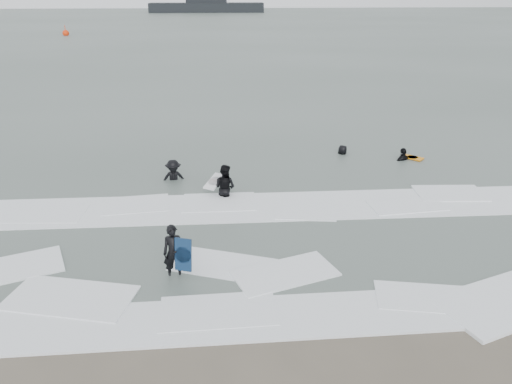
{
  "coord_description": "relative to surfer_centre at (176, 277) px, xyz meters",
  "views": [
    {
      "loc": [
        -1.11,
        -10.87,
        7.81
      ],
      "look_at": [
        0.0,
        5.0,
        1.1
      ],
      "focal_mm": 35.0,
      "sensor_mm": 36.0,
      "label": 1
    }
  ],
  "objects": [
    {
      "name": "surfer_right_near",
      "position": [
        9.95,
        9.44,
        0.0
      ],
      "size": [
        1.13,
        0.82,
        1.78
      ],
      "primitive_type": "imported",
      "rotation": [
        0.0,
        0.0,
        -2.72
      ],
      "color": "black",
      "rests_on": "ground"
    },
    {
      "name": "surfer_breaker",
      "position": [
        -0.66,
        7.54,
        0.0
      ],
      "size": [
        1.25,
        0.83,
        1.8
      ],
      "primitive_type": "imported",
      "rotation": [
        0.0,
        0.0,
        0.15
      ],
      "color": "black",
      "rests_on": "ground"
    },
    {
      "name": "surfer_wading",
      "position": [
        1.49,
        5.72,
        0.0
      ],
      "size": [
        1.16,
        1.1,
        1.89
      ],
      "primitive_type": "imported",
      "rotation": [
        0.0,
        0.0,
        2.57
      ],
      "color": "black",
      "rests_on": "ground"
    },
    {
      "name": "vessel_horizon",
      "position": [
        -1.96,
        134.83,
        1.58
      ],
      "size": [
        31.3,
        5.59,
        4.25
      ],
      "color": "black",
      "rests_on": "ground"
    },
    {
      "name": "bodyboards",
      "position": [
        3.99,
        5.19,
        0.5
      ],
      "size": [
        10.94,
        10.43,
        1.25
      ],
      "color": "#0E2442",
      "rests_on": "ground"
    },
    {
      "name": "surfer_centre",
      "position": [
        0.0,
        0.0,
        0.0
      ],
      "size": [
        0.66,
        0.49,
        1.67
      ],
      "primitive_type": "imported",
      "rotation": [
        0.0,
        0.0,
        0.16
      ],
      "color": "black",
      "rests_on": "ground"
    },
    {
      "name": "surf_foam",
      "position": [
        2.56,
        2.22,
        0.04
      ],
      "size": [
        30.03,
        9.06,
        0.09
      ],
      "color": "white",
      "rests_on": "ground"
    },
    {
      "name": "sea",
      "position": [
        2.56,
        78.52,
        0.06
      ],
      "size": [
        320.0,
        320.0,
        0.0
      ],
      "primitive_type": "plane",
      "color": "#47544C",
      "rests_on": "ground"
    },
    {
      "name": "ground",
      "position": [
        2.56,
        -1.48,
        0.0
      ],
      "size": [
        320.0,
        320.0,
        0.0
      ],
      "primitive_type": "plane",
      "color": "brown",
      "rests_on": "ground"
    },
    {
      "name": "buoy",
      "position": [
        -22.67,
        71.27,
        0.42
      ],
      "size": [
        1.0,
        1.0,
        1.65
      ],
      "color": "red",
      "rests_on": "ground"
    },
    {
      "name": "surfer_right_far",
      "position": [
        7.3,
        10.5,
        0.0
      ],
      "size": [
        0.94,
        0.93,
        1.63
      ],
      "primitive_type": "imported",
      "rotation": [
        0.0,
        0.0,
        -2.38
      ],
      "color": "black",
      "rests_on": "ground"
    }
  ]
}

